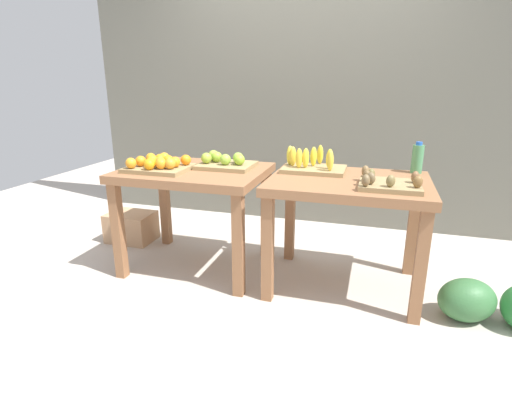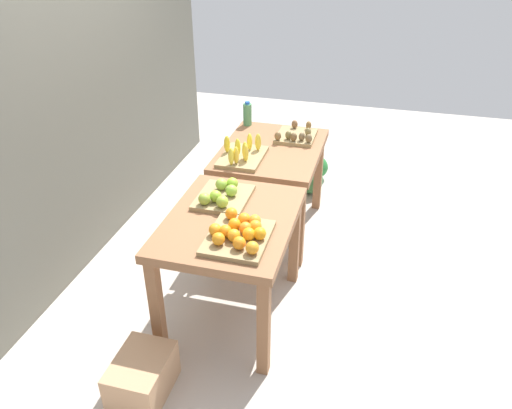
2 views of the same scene
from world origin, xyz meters
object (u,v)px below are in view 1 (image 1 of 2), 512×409
(orange_bin, at_px, (159,164))
(watermelon_pile, at_px, (493,303))
(display_table_right, at_px, (348,196))
(water_bottle, at_px, (417,159))
(cardboard_produce_box, at_px, (131,227))
(kiwi_bin, at_px, (388,183))
(display_table_left, at_px, (195,184))
(banana_crate, at_px, (312,165))
(apple_bin, at_px, (225,162))

(orange_bin, distance_m, watermelon_pile, 2.35)
(display_table_right, xyz_separation_m, water_bottle, (0.44, 0.33, 0.22))
(water_bottle, relative_size, cardboard_produce_box, 0.55)
(kiwi_bin, height_order, cardboard_produce_box, kiwi_bin)
(display_table_left, bearing_deg, cardboard_produce_box, 159.37)
(display_table_right, bearing_deg, banana_crate, 147.96)
(display_table_left, height_order, cardboard_produce_box, display_table_left)
(apple_bin, bearing_deg, cardboard_produce_box, 169.52)
(display_table_left, distance_m, water_bottle, 1.60)
(display_table_right, height_order, watermelon_pile, display_table_right)
(display_table_left, relative_size, cardboard_produce_box, 2.60)
(watermelon_pile, bearing_deg, banana_crate, 161.85)
(display_table_left, distance_m, display_table_right, 1.12)
(display_table_right, relative_size, kiwi_bin, 2.88)
(display_table_left, relative_size, banana_crate, 2.36)
(orange_bin, bearing_deg, display_table_left, 30.17)
(orange_bin, height_order, cardboard_produce_box, orange_bin)
(cardboard_produce_box, bearing_deg, display_table_right, -8.89)
(water_bottle, xyz_separation_m, cardboard_produce_box, (-2.35, -0.03, -0.75))
(apple_bin, relative_size, water_bottle, 1.83)
(kiwi_bin, bearing_deg, orange_bin, 178.69)
(display_table_right, relative_size, water_bottle, 4.77)
(kiwi_bin, height_order, water_bottle, water_bottle)
(display_table_right, distance_m, apple_bin, 0.94)
(apple_bin, distance_m, watermelon_pile, 1.98)
(orange_bin, relative_size, apple_bin, 1.10)
(water_bottle, bearing_deg, apple_bin, -171.07)
(display_table_right, height_order, orange_bin, orange_bin)
(display_table_right, distance_m, kiwi_bin, 0.32)
(display_table_left, xyz_separation_m, cardboard_produce_box, (-0.80, 0.30, -0.53))
(orange_bin, bearing_deg, apple_bin, 30.01)
(cardboard_produce_box, bearing_deg, watermelon_pile, -10.35)
(display_table_left, height_order, kiwi_bin, kiwi_bin)
(display_table_left, distance_m, kiwi_bin, 1.38)
(display_table_right, distance_m, banana_crate, 0.36)
(display_table_right, height_order, cardboard_produce_box, display_table_right)
(cardboard_produce_box, bearing_deg, banana_crate, -4.50)
(display_table_left, height_order, apple_bin, apple_bin)
(orange_bin, bearing_deg, banana_crate, 15.54)
(banana_crate, relative_size, cardboard_produce_box, 1.10)
(water_bottle, height_order, cardboard_produce_box, water_bottle)
(watermelon_pile, bearing_deg, water_bottle, 130.76)
(banana_crate, height_order, kiwi_bin, banana_crate)
(banana_crate, distance_m, cardboard_produce_box, 1.79)
(apple_bin, relative_size, cardboard_produce_box, 1.00)
(display_table_left, xyz_separation_m, apple_bin, (0.20, 0.12, 0.15))
(cardboard_produce_box, bearing_deg, water_bottle, 0.69)
(display_table_right, bearing_deg, cardboard_produce_box, 171.11)
(apple_bin, bearing_deg, water_bottle, 8.93)
(orange_bin, relative_size, cardboard_produce_box, 1.10)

